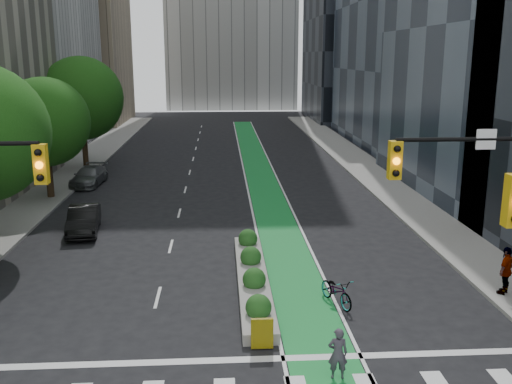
{
  "coord_description": "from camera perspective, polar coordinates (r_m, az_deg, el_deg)",
  "views": [
    {
      "loc": [
        0.0,
        -14.44,
        9.01
      ],
      "look_at": [
        1.55,
        10.55,
        3.0
      ],
      "focal_mm": 40.0,
      "sensor_mm": 36.0,
      "label": 1
    }
  ],
  "objects": [
    {
      "name": "parked_car_left_far",
      "position": [
        42.26,
        -16.36,
        1.54
      ],
      "size": [
        2.16,
        4.64,
        1.31
      ],
      "primitive_type": "imported",
      "rotation": [
        0.0,
        0.0,
        -0.07
      ],
      "color": "#575A5C",
      "rests_on": "ground"
    },
    {
      "name": "building_dark_end",
      "position": [
        84.98,
        10.51,
        16.64
      ],
      "size": [
        14.0,
        18.0,
        28.0
      ],
      "primitive_type": "cube",
      "color": "black",
      "rests_on": "ground"
    },
    {
      "name": "pedestrian_far",
      "position": [
        23.76,
        23.72,
        -7.18
      ],
      "size": [
        1.11,
        1.08,
        1.87
      ],
      "primitive_type": "imported",
      "rotation": [
        0.0,
        0.0,
        3.9
      ],
      "color": "gray",
      "rests_on": "sidewalk_right"
    },
    {
      "name": "tree_far",
      "position": [
        47.84,
        -17.05,
        8.94
      ],
      "size": [
        6.6,
        6.6,
        9.0
      ],
      "color": "black",
      "rests_on": "ground"
    },
    {
      "name": "bicycle",
      "position": [
        21.61,
        8.06,
        -9.75
      ],
      "size": [
        1.38,
        2.14,
        1.06
      ],
      "primitive_type": "imported",
      "rotation": [
        0.0,
        0.0,
        0.37
      ],
      "color": "gray",
      "rests_on": "ground"
    },
    {
      "name": "sidewalk_left",
      "position": [
        42.13,
        -19.73,
        0.44
      ],
      "size": [
        3.6,
        90.0,
        0.15
      ],
      "primitive_type": "cube",
      "color": "gray",
      "rests_on": "ground"
    },
    {
      "name": "bike_lane_paint",
      "position": [
        45.44,
        0.3,
        2.06
      ],
      "size": [
        2.2,
        70.0,
        0.01
      ],
      "primitive_type": "cube",
      "color": "#198A38",
      "rests_on": "ground"
    },
    {
      "name": "sidewalk_right",
      "position": [
        42.13,
        12.8,
        0.91
      ],
      "size": [
        3.6,
        90.0,
        0.15
      ],
      "primitive_type": "cube",
      "color": "gray",
      "rests_on": "ground"
    },
    {
      "name": "tree_midfar",
      "position": [
        38.28,
        -20.37,
        6.56
      ],
      "size": [
        5.6,
        5.6,
        7.76
      ],
      "color": "black",
      "rests_on": "ground"
    },
    {
      "name": "parked_car_left_mid",
      "position": [
        30.98,
        -16.85,
        -2.67
      ],
      "size": [
        2.02,
        4.38,
        1.39
      ],
      "primitive_type": "imported",
      "rotation": [
        0.0,
        0.0,
        0.13
      ],
      "color": "black",
      "rests_on": "ground"
    },
    {
      "name": "median_planter",
      "position": [
        23.18,
        -0.34,
        -8.38
      ],
      "size": [
        1.2,
        10.26,
        1.1
      ],
      "color": "gray",
      "rests_on": "ground"
    },
    {
      "name": "ground",
      "position": [
        17.02,
        -3.18,
        -18.49
      ],
      "size": [
        160.0,
        160.0,
        0.0
      ],
      "primitive_type": "plane",
      "color": "black",
      "rests_on": "ground"
    },
    {
      "name": "building_tan_far",
      "position": [
        82.99,
        -18.19,
        15.6
      ],
      "size": [
        14.0,
        16.0,
        26.0
      ],
      "primitive_type": "cube",
      "color": "tan",
      "rests_on": "ground"
    },
    {
      "name": "cyclist",
      "position": [
        16.95,
        8.18,
        -15.7
      ],
      "size": [
        0.59,
        0.41,
        1.56
      ],
      "primitive_type": "imported",
      "rotation": [
        0.0,
        0.0,
        3.08
      ],
      "color": "#3D3743",
      "rests_on": "ground"
    }
  ]
}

